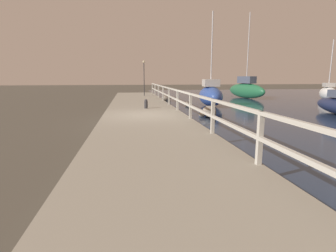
% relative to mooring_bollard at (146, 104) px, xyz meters
% --- Properties ---
extents(ground_plane, '(120.00, 120.00, 0.00)m').
position_rel_mooring_bollard_xyz_m(ground_plane, '(-0.24, -2.58, -0.61)').
color(ground_plane, '#4C473D').
extents(dock_walkway, '(3.84, 36.00, 0.35)m').
position_rel_mooring_bollard_xyz_m(dock_walkway, '(-0.24, -2.58, -0.43)').
color(dock_walkway, gray).
rests_on(dock_walkway, ground).
extents(railing, '(0.10, 32.50, 1.08)m').
position_rel_mooring_bollard_xyz_m(railing, '(1.59, -2.58, 0.48)').
color(railing, beige).
rests_on(railing, dock_walkway).
extents(boulder_water_edge, '(0.37, 0.34, 0.28)m').
position_rel_mooring_bollard_xyz_m(boulder_water_edge, '(2.87, -1.37, -0.47)').
color(boulder_water_edge, gray).
rests_on(boulder_water_edge, ground).
extents(boulder_upstream, '(0.55, 0.50, 0.42)m').
position_rel_mooring_bollard_xyz_m(boulder_upstream, '(2.61, 9.19, -0.40)').
color(boulder_upstream, gray).
rests_on(boulder_upstream, ground).
extents(boulder_downstream, '(0.72, 0.65, 0.54)m').
position_rel_mooring_bollard_xyz_m(boulder_downstream, '(2.21, 7.80, -0.34)').
color(boulder_downstream, gray).
rests_on(boulder_downstream, ground).
extents(boulder_far_strip, '(0.45, 0.41, 0.34)m').
position_rel_mooring_bollard_xyz_m(boulder_far_strip, '(3.29, 3.86, -0.44)').
color(boulder_far_strip, slate).
rests_on(boulder_far_strip, ground).
extents(boulder_near_dock, '(0.58, 0.52, 0.43)m').
position_rel_mooring_bollard_xyz_m(boulder_near_dock, '(3.25, -1.64, -0.39)').
color(boulder_near_dock, '#666056').
rests_on(boulder_near_dock, ground).
extents(boulder_mid_strip, '(0.74, 0.66, 0.55)m').
position_rel_mooring_bollard_xyz_m(boulder_mid_strip, '(3.33, -1.10, -0.33)').
color(boulder_mid_strip, gray).
rests_on(boulder_mid_strip, ground).
extents(mooring_bollard, '(0.20, 0.20, 0.51)m').
position_rel_mooring_bollard_xyz_m(mooring_bollard, '(0.00, 0.00, 0.00)').
color(mooring_bollard, '#333338').
rests_on(mooring_bollard, dock_walkway).
extents(dock_lamp, '(0.22, 0.22, 3.22)m').
position_rel_mooring_bollard_xyz_m(dock_lamp, '(0.52, 10.13, 1.94)').
color(dock_lamp, '#2D2D33').
rests_on(dock_lamp, dock_walkway).
extents(sailboat_blue, '(1.90, 4.05, 6.54)m').
position_rel_mooring_bollard_xyz_m(sailboat_blue, '(4.94, 3.80, 0.19)').
color(sailboat_blue, '#2D4C9E').
rests_on(sailboat_blue, water_surface).
extents(sailboat_white, '(2.24, 3.25, 5.31)m').
position_rel_mooring_bollard_xyz_m(sailboat_white, '(17.02, 6.90, 0.06)').
color(sailboat_white, white).
rests_on(sailboat_white, water_surface).
extents(sailboat_green, '(2.01, 5.88, 8.12)m').
position_rel_mooring_bollard_xyz_m(sailboat_green, '(10.66, 10.23, 0.27)').
color(sailboat_green, '#236B42').
rests_on(sailboat_green, water_surface).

